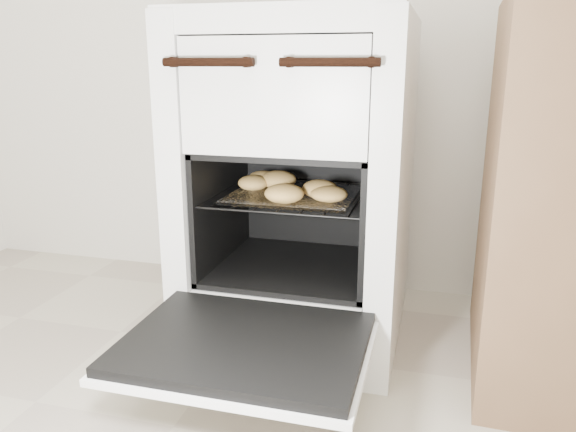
# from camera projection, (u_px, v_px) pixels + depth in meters

# --- Properties ---
(stove) EXTENTS (0.54, 0.61, 0.83)m
(stove) POSITION_uv_depth(u_px,v_px,m) (301.00, 187.00, 1.48)
(stove) COLOR white
(stove) RESTS_ON ground
(oven_door) EXTENTS (0.49, 0.38, 0.03)m
(oven_door) POSITION_uv_depth(u_px,v_px,m) (245.00, 346.00, 1.11)
(oven_door) COLOR black
(oven_door) RESTS_ON stove
(oven_rack) EXTENTS (0.40, 0.38, 0.01)m
(oven_rack) POSITION_uv_depth(u_px,v_px,m) (295.00, 195.00, 1.43)
(oven_rack) COLOR black
(oven_rack) RESTS_ON stove
(foil_sheet) EXTENTS (0.31, 0.27, 0.01)m
(foil_sheet) POSITION_uv_depth(u_px,v_px,m) (294.00, 195.00, 1.41)
(foil_sheet) COLOR white
(foil_sheet) RESTS_ON oven_rack
(baked_rolls) EXTENTS (0.33, 0.27, 0.05)m
(baked_rolls) POSITION_uv_depth(u_px,v_px,m) (288.00, 186.00, 1.39)
(baked_rolls) COLOR tan
(baked_rolls) RESTS_ON foil_sheet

